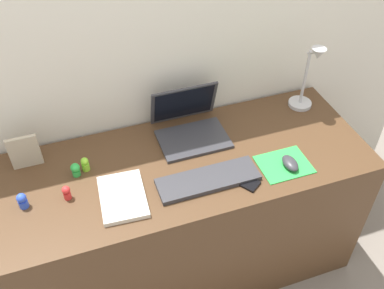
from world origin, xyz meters
TOP-DOWN VIEW (x-y plane):
  - ground_plane at (0.00, 0.00)m, footprint 6.00×6.00m
  - back_wall at (0.00, 0.34)m, footprint 2.78×0.05m
  - desk at (0.00, 0.00)m, footprint 1.58×0.61m
  - laptop at (0.08, 0.18)m, footprint 0.30×0.27m
  - keyboard at (0.05, -0.13)m, footprint 0.41×0.13m
  - mousepad at (0.38, -0.15)m, footprint 0.21×0.17m
  - mouse at (0.40, -0.17)m, footprint 0.06×0.10m
  - cell_phone at (0.18, -0.18)m, footprint 0.13×0.14m
  - desk_lamp at (0.65, 0.17)m, footprint 0.11×0.14m
  - notebook_pad at (-0.29, -0.11)m, footprint 0.19×0.25m
  - picture_frame at (-0.61, 0.19)m, footprint 0.12×0.02m
  - toy_figurine_blue at (-0.65, -0.03)m, footprint 0.04×0.04m
  - toy_figurine_red at (-0.49, -0.04)m, footprint 0.03×0.03m
  - toy_figurine_green at (-0.44, 0.07)m, footprint 0.04×0.04m
  - toy_figurine_lime at (-0.39, 0.09)m, footprint 0.03×0.03m

SIDE VIEW (x-z plane):
  - ground_plane at x=0.00m, z-range 0.00..0.00m
  - desk at x=0.00m, z-range 0.00..0.74m
  - mousepad at x=0.38m, z-range 0.74..0.74m
  - cell_phone at x=0.18m, z-range 0.74..0.75m
  - keyboard at x=0.05m, z-range 0.74..0.76m
  - notebook_pad at x=-0.29m, z-range 0.74..0.76m
  - mouse at x=0.40m, z-range 0.74..0.78m
  - toy_figurine_lime at x=-0.39m, z-range 0.74..0.80m
  - toy_figurine_green at x=-0.44m, z-range 0.74..0.80m
  - toy_figurine_red at x=-0.49m, z-range 0.74..0.80m
  - toy_figurine_blue at x=-0.65m, z-range 0.74..0.81m
  - laptop at x=0.08m, z-range 0.69..0.90m
  - picture_frame at x=-0.61m, z-range 0.74..0.89m
  - back_wall at x=0.00m, z-range 0.00..1.68m
  - desk_lamp at x=0.65m, z-range 0.73..1.07m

